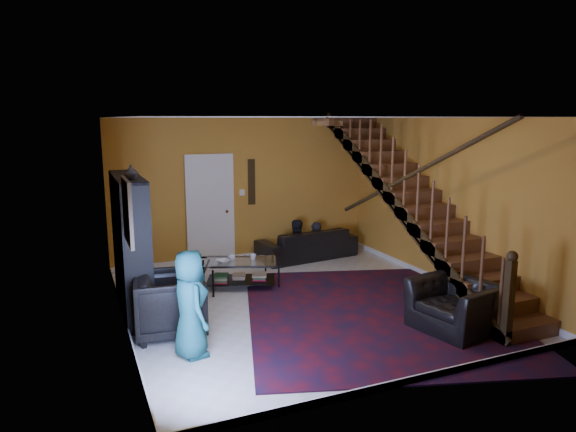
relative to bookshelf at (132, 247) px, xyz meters
name	(u,v)px	position (x,y,z in m)	size (l,w,h in m)	color
floor	(301,302)	(2.40, -0.60, -0.96)	(5.50, 5.50, 0.00)	beige
room	(196,284)	(1.07, 0.73, -0.91)	(5.50, 5.50, 5.50)	#BB8629
staircase	(419,204)	(4.53, -0.60, 0.43)	(0.95, 5.02, 3.18)	brown
bookshelf	(132,247)	(0.00, 0.00, 0.00)	(0.35, 1.80, 2.00)	black
door	(210,211)	(1.70, 2.12, 0.06)	(0.82, 0.05, 2.05)	silver
framed_picture	(127,212)	(-0.17, -1.50, 0.79)	(0.04, 0.74, 0.74)	maroon
wall_hanging	(252,182)	(2.55, 2.13, 0.59)	(0.14, 0.03, 0.90)	black
ceiling_fixture	(327,122)	(2.40, -1.40, 1.78)	(0.40, 0.40, 0.10)	#3F2814
rug	(375,313)	(3.20, -1.45, -0.95)	(3.63, 4.15, 0.02)	#3F0B14
sofa	(307,244)	(3.58, 1.70, -0.67)	(2.02, 0.79, 0.59)	black
armchair_left	(171,304)	(0.35, -1.02, -0.55)	(0.88, 0.90, 0.82)	black
armchair_right	(455,306)	(3.85, -2.36, -0.63)	(1.03, 0.90, 0.67)	black
person_adult_a	(315,250)	(3.78, 1.75, -0.83)	(0.43, 0.28, 1.17)	black
person_adult_b	(296,250)	(3.34, 1.75, -0.79)	(0.61, 0.47, 1.24)	black
person_child	(190,304)	(0.45, -1.75, -0.32)	(0.63, 0.41, 1.29)	#195761
coffee_table	(241,272)	(1.78, 0.46, -0.71)	(1.35, 1.07, 0.45)	black
cup_a	(231,257)	(1.65, 0.58, -0.46)	(0.13, 0.13, 0.10)	#999999
cup_b	(253,257)	(1.99, 0.45, -0.47)	(0.10, 0.10, 0.10)	#999999
bowl	(223,261)	(1.48, 0.47, -0.49)	(0.21, 0.21, 0.05)	#999999
vase	(131,172)	(0.00, -0.50, 1.13)	(0.18, 0.18, 0.19)	#999999
popcorn_bucket	(167,325)	(0.30, -0.95, -0.86)	(0.15, 0.15, 0.17)	red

